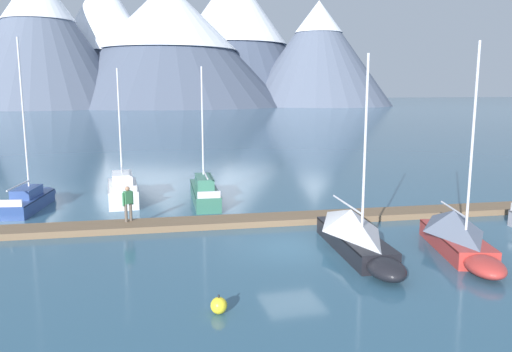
% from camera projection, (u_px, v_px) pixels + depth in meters
% --- Properties ---
extents(ground_plane, '(700.00, 700.00, 0.00)m').
position_uv_depth(ground_plane, '(293.00, 247.00, 20.80)').
color(ground_plane, '#335B75').
extents(mountain_central_massif, '(63.35, 63.35, 48.40)m').
position_uv_depth(mountain_central_massif, '(40.00, 36.00, 176.33)').
color(mountain_central_massif, slate).
rests_on(mountain_central_massif, ground).
extents(mountain_shoulder_ridge, '(58.97, 58.97, 52.87)m').
position_uv_depth(mountain_shoulder_ridge, '(105.00, 34.00, 200.78)').
color(mountain_shoulder_ridge, '#4C566B').
rests_on(mountain_shoulder_ridge, ground).
extents(mountain_east_summit, '(94.59, 94.59, 47.85)m').
position_uv_depth(mountain_east_summit, '(169.00, 40.00, 197.31)').
color(mountain_east_summit, '#4C566B').
rests_on(mountain_east_summit, ground).
extents(mountain_rear_spur, '(80.76, 80.76, 58.34)m').
position_uv_depth(mountain_rear_spur, '(234.00, 33.00, 220.57)').
color(mountain_rear_spur, '#424C60').
rests_on(mountain_rear_spur, ground).
extents(mountain_north_horn, '(60.49, 60.49, 41.42)m').
position_uv_depth(mountain_north_horn, '(318.00, 53.00, 201.90)').
color(mountain_north_horn, slate).
rests_on(mountain_north_horn, ground).
extents(dock, '(29.01, 3.79, 0.30)m').
position_uv_depth(dock, '(266.00, 220.00, 24.59)').
color(dock, brown).
rests_on(dock, ground).
extents(sailboat_nearest_berth, '(2.46, 6.19, 9.19)m').
position_uv_depth(sailboat_nearest_berth, '(30.00, 199.00, 27.64)').
color(sailboat_nearest_berth, navy).
rests_on(sailboat_nearest_berth, ground).
extents(sailboat_second_berth, '(1.74, 5.91, 7.67)m').
position_uv_depth(sailboat_second_berth, '(123.00, 189.00, 29.55)').
color(sailboat_second_berth, silver).
rests_on(sailboat_second_berth, ground).
extents(sailboat_mid_dock_port, '(1.82, 6.84, 7.78)m').
position_uv_depth(sailboat_mid_dock_port, '(204.00, 191.00, 29.43)').
color(sailboat_mid_dock_port, '#336B56').
rests_on(sailboat_mid_dock_port, ground).
extents(sailboat_mid_dock_starboard, '(2.12, 7.01, 7.79)m').
position_uv_depth(sailboat_mid_dock_starboard, '(356.00, 234.00, 20.06)').
color(sailboat_mid_dock_starboard, black).
rests_on(sailboat_mid_dock_starboard, ground).
extents(sailboat_far_berth, '(3.14, 6.32, 8.22)m').
position_uv_depth(sailboat_far_berth, '(458.00, 235.00, 19.98)').
color(sailboat_far_berth, '#B2332D').
rests_on(sailboat_far_berth, ground).
extents(person_on_dock, '(0.51, 0.39, 1.69)m').
position_uv_depth(person_on_dock, '(128.00, 202.00, 23.55)').
color(person_on_dock, brown).
rests_on(person_on_dock, dock).
extents(mooring_buoy_inner_mooring, '(0.49, 0.49, 0.57)m').
position_uv_depth(mooring_buoy_inner_mooring, '(219.00, 305.00, 14.60)').
color(mooring_buoy_inner_mooring, yellow).
rests_on(mooring_buoy_inner_mooring, ground).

